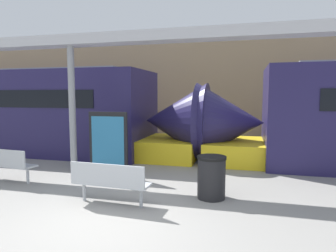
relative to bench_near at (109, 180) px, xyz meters
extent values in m
plane|color=gray|center=(0.25, -0.83, -0.51)|extent=(60.00, 60.00, 0.00)
cube|color=#9E8460|center=(0.25, 9.54, 1.99)|extent=(56.00, 0.20, 5.00)
cone|color=#231E4C|center=(2.11, 4.83, 0.80)|extent=(2.21, 2.63, 2.63)
cube|color=yellow|center=(2.32, 4.83, -0.16)|extent=(1.99, 2.46, 0.70)
cone|color=#231E4C|center=(0.25, 4.83, 0.80)|extent=(2.21, 2.63, 2.63)
cube|color=yellow|center=(0.04, 4.83, -0.16)|extent=(1.99, 2.46, 0.70)
cube|color=#ADB2B7|center=(0.00, 0.09, -0.08)|extent=(1.63, 0.52, 0.04)
cube|color=#ADB2B7|center=(-0.01, -0.11, 0.15)|extent=(1.61, 0.12, 0.42)
cylinder|color=#ADB2B7|center=(-0.64, 0.12, -0.31)|extent=(0.07, 0.07, 0.41)
cylinder|color=#ADB2B7|center=(0.65, 0.05, -0.31)|extent=(0.07, 0.07, 0.41)
cube|color=#ADB2B7|center=(-3.21, 0.91, -0.08)|extent=(1.49, 0.61, 0.04)
cube|color=#ADB2B7|center=(-3.23, 0.71, 0.15)|extent=(1.44, 0.21, 0.42)
cylinder|color=#ADB2B7|center=(-2.64, 0.84, -0.31)|extent=(0.07, 0.07, 0.41)
cylinder|color=black|center=(1.93, 0.95, -0.09)|extent=(0.60, 0.60, 0.86)
cylinder|color=black|center=(1.93, 0.95, 0.37)|extent=(0.63, 0.63, 0.06)
cube|color=black|center=(-1.04, 2.12, 0.37)|extent=(1.13, 0.06, 1.76)
cube|color=teal|center=(-1.04, 2.08, 0.45)|extent=(0.96, 0.01, 1.34)
cylinder|color=gray|center=(-2.22, 2.26, 1.28)|extent=(0.19, 0.19, 3.59)
cube|color=#B7B7BC|center=(-2.22, 2.26, 3.22)|extent=(28.00, 0.60, 0.28)
camera|label=1|loc=(2.61, -5.37, 1.70)|focal=32.00mm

